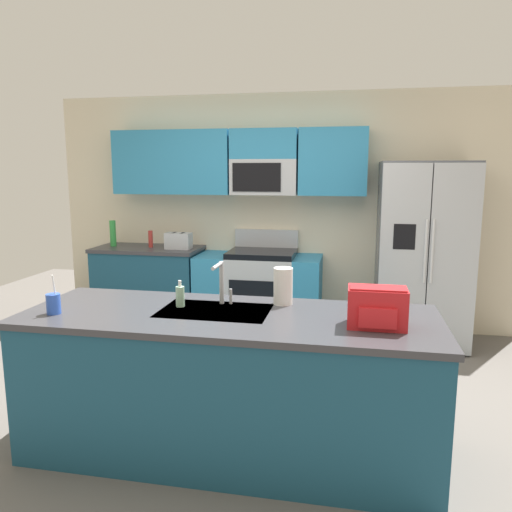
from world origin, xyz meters
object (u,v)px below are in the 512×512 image
range_oven (259,291)px  toaster (178,241)px  refrigerator (423,254)px  paper_towel_roll (283,286)px  pepper_mill (151,239)px  drink_cup_blue (53,304)px  sink_faucet (221,279)px  soap_dispenser (180,296)px  backpack (377,306)px  bottle_green (113,233)px

range_oven → toaster: bearing=-176.7°
refrigerator → paper_towel_roll: size_ratio=7.71×
pepper_mill → drink_cup_blue: bearing=-79.5°
sink_faucet → toaster: bearing=116.5°
range_oven → paper_towel_roll: bearing=-75.1°
toaster → soap_dispenser: size_ratio=1.65×
pepper_mill → paper_towel_roll: 2.79m
sink_faucet → soap_dispenser: 0.28m
paper_towel_roll → range_oven: bearing=104.9°
backpack → paper_towel_roll: bearing=147.2°
backpack → sink_faucet: bearing=163.6°
refrigerator → soap_dispenser: refrigerator is taller
soap_dispenser → backpack: bearing=-8.8°
range_oven → sink_faucet: (0.18, -2.21, 0.62)m
range_oven → pepper_mill: 1.37m
sink_faucet → paper_towel_roll: 0.40m
refrigerator → range_oven: bearing=177.6°
paper_towel_roll → backpack: paper_towel_roll is taller
range_oven → pepper_mill: bearing=-179.9°
toaster → pepper_mill: 0.35m
range_oven → toaster: (-0.90, -0.05, 0.55)m
pepper_mill → sink_faucet: 2.63m
range_oven → drink_cup_blue: drink_cup_blue is taller
toaster → bottle_green: bottle_green is taller
backpack → bottle_green: bearing=138.9°
backpack → pepper_mill: bearing=133.8°
soap_dispenser → refrigerator: bearing=51.6°
drink_cup_blue → paper_towel_roll: 1.42m
toaster → drink_cup_blue: drink_cup_blue is taller
sink_faucet → drink_cup_blue: sink_faucet is taller
toaster → bottle_green: (-0.81, 0.05, 0.06)m
sink_faucet → soap_dispenser: (-0.25, -0.10, -0.10)m
sink_faucet → paper_towel_roll: (0.39, 0.09, -0.05)m
sink_faucet → backpack: (0.97, -0.28, -0.05)m
refrigerator → paper_towel_roll: (-1.14, -2.05, 0.09)m
backpack → range_oven: bearing=114.6°
range_oven → paper_towel_roll: 2.27m
paper_towel_roll → soap_dispenser: bearing=-163.8°
pepper_mill → refrigerator: bearing=-1.3°
toaster → soap_dispenser: 2.40m
refrigerator → pepper_mill: 2.95m
drink_cup_blue → paper_towel_roll: drink_cup_blue is taller
toaster → sink_faucet: size_ratio=0.99×
soap_dispenser → paper_towel_roll: paper_towel_roll is taller
backpack → refrigerator: bearing=77.0°
drink_cup_blue → toaster: bearing=93.0°
pepper_mill → drink_cup_blue: 2.65m
paper_towel_roll → bottle_green: bearing=137.0°
pepper_mill → bottle_green: bearing=-179.8°
bottle_green → soap_dispenser: bearing=-54.6°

